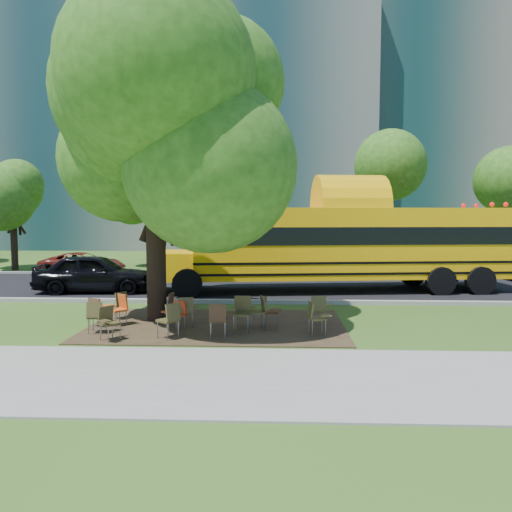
{
  "coord_description": "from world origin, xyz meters",
  "views": [
    {
      "loc": [
        2.66,
        -14.13,
        3.07
      ],
      "look_at": [
        1.88,
        4.06,
        1.58
      ],
      "focal_mm": 35.0,
      "sensor_mm": 36.0,
      "label": 1
    }
  ],
  "objects_px": {
    "chair_5": "(241,310)",
    "chair_14": "(108,320)",
    "main_tree": "(154,135)",
    "chair_11": "(187,309)",
    "chair_1": "(98,309)",
    "chair_6": "(258,309)",
    "school_bus": "(345,243)",
    "chair_4": "(219,317)",
    "chair_13": "(320,308)",
    "chair_10": "(175,304)",
    "chair_7": "(316,315)",
    "chair_9": "(118,307)",
    "bg_car_red": "(83,264)",
    "chair_3": "(177,312)",
    "chair_0": "(97,314)",
    "chair_12": "(269,309)",
    "chair_2": "(170,317)",
    "black_car": "(95,273)",
    "chair_8": "(120,302)"
  },
  "relations": [
    {
      "from": "school_bus",
      "to": "chair_5",
      "type": "height_order",
      "value": "school_bus"
    },
    {
      "from": "chair_10",
      "to": "chair_12",
      "type": "relative_size",
      "value": 0.96
    },
    {
      "from": "chair_0",
      "to": "chair_12",
      "type": "xyz_separation_m",
      "value": [
        4.43,
        0.91,
        -0.01
      ]
    },
    {
      "from": "chair_3",
      "to": "chair_10",
      "type": "relative_size",
      "value": 0.96
    },
    {
      "from": "chair_7",
      "to": "chair_9",
      "type": "distance_m",
      "value": 5.47
    },
    {
      "from": "main_tree",
      "to": "bg_car_red",
      "type": "relative_size",
      "value": 2.12
    },
    {
      "from": "chair_4",
      "to": "chair_14",
      "type": "bearing_deg",
      "value": -177.02
    },
    {
      "from": "chair_4",
      "to": "bg_car_red",
      "type": "bearing_deg",
      "value": 119.51
    },
    {
      "from": "main_tree",
      "to": "chair_11",
      "type": "relative_size",
      "value": 10.23
    },
    {
      "from": "chair_3",
      "to": "bg_car_red",
      "type": "bearing_deg",
      "value": -29.5
    },
    {
      "from": "chair_3",
      "to": "black_car",
      "type": "height_order",
      "value": "black_car"
    },
    {
      "from": "chair_12",
      "to": "chair_7",
      "type": "bearing_deg",
      "value": 56.8
    },
    {
      "from": "chair_0",
      "to": "chair_14",
      "type": "distance_m",
      "value": 0.86
    },
    {
      "from": "chair_5",
      "to": "chair_14",
      "type": "xyz_separation_m",
      "value": [
        -3.18,
        -1.06,
        -0.06
      ]
    },
    {
      "from": "chair_3",
      "to": "chair_10",
      "type": "height_order",
      "value": "chair_10"
    },
    {
      "from": "chair_4",
      "to": "chair_3",
      "type": "bearing_deg",
      "value": 139.97
    },
    {
      "from": "chair_0",
      "to": "chair_11",
      "type": "bearing_deg",
      "value": 18.58
    },
    {
      "from": "school_bus",
      "to": "chair_11",
      "type": "xyz_separation_m",
      "value": [
        -5.17,
        -6.85,
        -1.4
      ]
    },
    {
      "from": "main_tree",
      "to": "chair_11",
      "type": "xyz_separation_m",
      "value": [
        1.06,
        -0.98,
        -4.79
      ]
    },
    {
      "from": "chair_3",
      "to": "chair_13",
      "type": "distance_m",
      "value": 3.87
    },
    {
      "from": "chair_4",
      "to": "chair_10",
      "type": "xyz_separation_m",
      "value": [
        -1.54,
        2.04,
        -0.05
      ]
    },
    {
      "from": "chair_6",
      "to": "chair_10",
      "type": "xyz_separation_m",
      "value": [
        -2.47,
        0.93,
        -0.05
      ]
    },
    {
      "from": "chair_10",
      "to": "chair_11",
      "type": "relative_size",
      "value": 0.94
    },
    {
      "from": "chair_5",
      "to": "chair_11",
      "type": "bearing_deg",
      "value": -10.53
    },
    {
      "from": "main_tree",
      "to": "chair_12",
      "type": "bearing_deg",
      "value": -14.19
    },
    {
      "from": "chair_6",
      "to": "bg_car_red",
      "type": "xyz_separation_m",
      "value": [
        -9.39,
        11.68,
        0.03
      ]
    },
    {
      "from": "chair_6",
      "to": "chair_13",
      "type": "distance_m",
      "value": 1.69
    },
    {
      "from": "chair_0",
      "to": "chair_6",
      "type": "relative_size",
      "value": 0.96
    },
    {
      "from": "chair_2",
      "to": "black_car",
      "type": "xyz_separation_m",
      "value": [
        -4.57,
        7.24,
        0.21
      ]
    },
    {
      "from": "school_bus",
      "to": "chair_13",
      "type": "xyz_separation_m",
      "value": [
        -1.57,
        -6.59,
        -1.39
      ]
    },
    {
      "from": "chair_6",
      "to": "chair_7",
      "type": "xyz_separation_m",
      "value": [
        1.48,
        -0.71,
        -0.02
      ]
    },
    {
      "from": "chair_9",
      "to": "chair_12",
      "type": "relative_size",
      "value": 1.03
    },
    {
      "from": "chair_10",
      "to": "chair_3",
      "type": "bearing_deg",
      "value": 23.39
    },
    {
      "from": "main_tree",
      "to": "chair_9",
      "type": "xyz_separation_m",
      "value": [
        -0.9,
        -0.74,
        -4.79
      ]
    },
    {
      "from": "chair_4",
      "to": "chair_13",
      "type": "bearing_deg",
      "value": 24.14
    },
    {
      "from": "chair_8",
      "to": "chair_12",
      "type": "xyz_separation_m",
      "value": [
        4.42,
        -0.89,
        0.01
      ]
    },
    {
      "from": "chair_10",
      "to": "chair_1",
      "type": "bearing_deg",
      "value": -55.6
    },
    {
      "from": "chair_13",
      "to": "bg_car_red",
      "type": "distance_m",
      "value": 15.89
    },
    {
      "from": "chair_9",
      "to": "bg_car_red",
      "type": "bearing_deg",
      "value": -23.52
    },
    {
      "from": "chair_14",
      "to": "black_car",
      "type": "relative_size",
      "value": 0.19
    },
    {
      "from": "chair_4",
      "to": "chair_12",
      "type": "height_order",
      "value": "chair_4"
    },
    {
      "from": "black_car",
      "to": "bg_car_red",
      "type": "distance_m",
      "value": 6.27
    },
    {
      "from": "chair_1",
      "to": "chair_6",
      "type": "distance_m",
      "value": 4.4
    },
    {
      "from": "chair_9",
      "to": "chair_10",
      "type": "relative_size",
      "value": 1.07
    },
    {
      "from": "chair_12",
      "to": "chair_6",
      "type": "bearing_deg",
      "value": -59.5
    },
    {
      "from": "chair_4",
      "to": "chair_8",
      "type": "bearing_deg",
      "value": 141.99
    },
    {
      "from": "chair_5",
      "to": "bg_car_red",
      "type": "relative_size",
      "value": 0.23
    },
    {
      "from": "chair_1",
      "to": "chair_9",
      "type": "distance_m",
      "value": 0.55
    },
    {
      "from": "chair_2",
      "to": "black_car",
      "type": "bearing_deg",
      "value": 68.56
    },
    {
      "from": "chair_5",
      "to": "chair_6",
      "type": "height_order",
      "value": "chair_5"
    }
  ]
}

